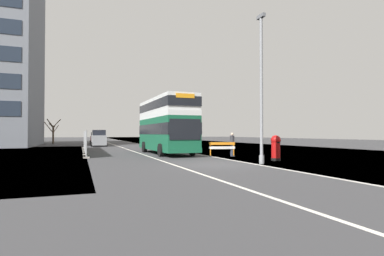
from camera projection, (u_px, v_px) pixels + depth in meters
The scene contains 10 objects.
ground at pixel (219, 164), 17.83m from camera, with size 140.00×280.00×0.10m.
double_decker_bus at pixel (166, 125), 26.71m from camera, with size 3.01×10.18×4.80m.
lamppost_foreground at pixel (261, 93), 17.76m from camera, with size 0.29×0.70×8.73m.
red_pillar_postbox at pixel (276, 147), 19.83m from camera, with size 0.64×0.64×1.65m.
roadworks_barrier at pixel (222, 147), 23.38m from camera, with size 1.98×0.98×1.10m.
construction_site_fence at pixel (85, 142), 29.57m from camera, with size 0.44×17.20×2.02m.
car_oncoming_near at pixel (99, 139), 42.53m from camera, with size 2.07×4.41×2.26m.
car_receding_mid at pixel (96, 138), 50.80m from camera, with size 2.05×4.39×1.98m.
bare_tree_far_verge_near at pixel (53, 131), 52.65m from camera, with size 2.69×1.93×4.32m.
pedestrian_at_kerb at pixel (232, 144), 23.58m from camera, with size 0.34×0.34×1.82m.
Camera 1 is at (-7.06, -16.10, 1.76)m, focal length 28.54 mm.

